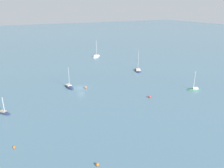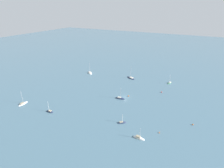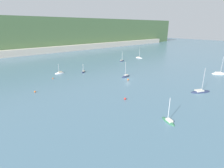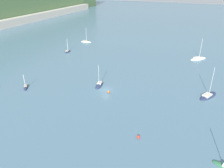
{
  "view_description": "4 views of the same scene",
  "coord_description": "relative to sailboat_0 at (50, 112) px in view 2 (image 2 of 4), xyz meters",
  "views": [
    {
      "loc": [
        -71.53,
        24.07,
        28.55
      ],
      "look_at": [
        -10.24,
        -7.75,
        3.57
      ],
      "focal_mm": 35.0,
      "sensor_mm": 36.0,
      "label": 1
    },
    {
      "loc": [
        -37.97,
        91.0,
        52.95
      ],
      "look_at": [
        14.39,
        -8.8,
        2.69
      ],
      "focal_mm": 28.0,
      "sensor_mm": 36.0,
      "label": 2
    },
    {
      "loc": [
        -59.64,
        -57.16,
        24.78
      ],
      "look_at": [
        -15.33,
        -6.04,
        2.32
      ],
      "focal_mm": 28.0,
      "sensor_mm": 36.0,
      "label": 3
    },
    {
      "loc": [
        -58.14,
        -27.51,
        33.63
      ],
      "look_at": [
        0.48,
        -2.06,
        2.49
      ],
      "focal_mm": 35.0,
      "sensor_mm": 36.0,
      "label": 4
    }
  ],
  "objects": [
    {
      "name": "sailboat_4",
      "position": [
        -20.95,
        -66.39,
        0.0
      ],
      "size": [
        8.84,
        6.34,
        10.36
      ],
      "rotation": [
        0.0,
        0.0,
        5.81
      ],
      "color": "#232D4C",
      "rests_on": "ground_plane"
    },
    {
      "name": "sailboat_1",
      "position": [
        -50.46,
        -2.84,
        0.01
      ],
      "size": [
        5.31,
        1.91,
        6.16
      ],
      "rotation": [
        0.0,
        0.0,
        3.11
      ],
      "color": "silver",
      "rests_on": "ground_plane"
    },
    {
      "name": "mooring_buoy_2",
      "position": [
        -57.52,
        -10.47,
        0.18
      ],
      "size": [
        0.52,
        0.52,
        0.52
      ],
      "color": "orange",
      "rests_on": "ground_plane"
    },
    {
      "name": "sailboat_6",
      "position": [
        -50.52,
        -70.59,
        0.03
      ],
      "size": [
        3.42,
        5.46,
        7.49
      ],
      "rotation": [
        0.0,
        0.0,
        1.19
      ],
      "color": "#2D6647",
      "rests_on": "ground_plane"
    },
    {
      "name": "sailboat_3",
      "position": [
        -27.73,
        -31.55,
        -0.0
      ],
      "size": [
        6.3,
        2.82,
        8.76
      ],
      "rotation": [
        0.0,
        0.0,
        3.29
      ],
      "color": "#232D4C",
      "rests_on": "ground_plane"
    },
    {
      "name": "sailboat_2",
      "position": [
        -39.22,
        -9.36,
        -0.01
      ],
      "size": [
        4.37,
        3.83,
        5.69
      ],
      "rotation": [
        0.0,
        0.0,
        3.81
      ],
      "color": "#232D4C",
      "rests_on": "ground_plane"
    },
    {
      "name": "sailboat_7",
      "position": [
        20.51,
        1.1,
        0.02
      ],
      "size": [
        2.62,
        6.54,
        8.69
      ],
      "rotation": [
        0.0,
        0.0,
        4.77
      ],
      "color": "silver",
      "rests_on": "ground_plane"
    },
    {
      "name": "mooring_buoy_3",
      "position": [
        -31.27,
        -36.67,
        0.31
      ],
      "size": [
        0.79,
        0.79,
        0.79
      ],
      "color": "orange",
      "rests_on": "ground_plane"
    },
    {
      "name": "ground_plane",
      "position": [
        -30.0,
        -35.06,
        -0.08
      ],
      "size": [
        600.0,
        600.0,
        0.0
      ],
      "primitive_type": "plane",
      "color": "slate"
    },
    {
      "name": "sailboat_5",
      "position": [
        14.96,
        -61.07,
        -0.0
      ],
      "size": [
        8.0,
        7.78,
        10.33
      ],
      "rotation": [
        0.0,
        0.0,
        5.52
      ],
      "color": "white",
      "rests_on": "ground_plane"
    },
    {
      "name": "mooring_buoy_1",
      "position": [
        -70.57,
        -23.96,
        0.23
      ],
      "size": [
        0.63,
        0.63,
        0.63
      ],
      "color": "orange",
      "rests_on": "ground_plane"
    },
    {
      "name": "sailboat_0",
      "position": [
        0.0,
        0.0,
        0.0
      ],
      "size": [
        4.69,
        1.89,
        7.36
      ],
      "rotation": [
        0.0,
        0.0,
        0.06
      ],
      "color": "#232D4C",
      "rests_on": "ground_plane"
    },
    {
      "name": "mooring_buoy_0",
      "position": [
        -48.83,
        -52.19,
        0.29
      ],
      "size": [
        0.75,
        0.75,
        0.75
      ],
      "color": "red",
      "rests_on": "ground_plane"
    }
  ]
}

